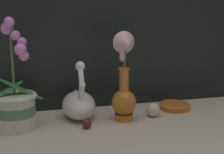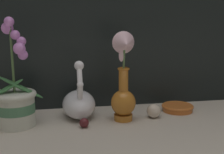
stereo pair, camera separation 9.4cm
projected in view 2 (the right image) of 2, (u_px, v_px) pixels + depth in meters
The scene contains 7 objects.
ground_plane at pixel (114, 132), 1.01m from camera, with size 2.80×2.80×0.00m, color #BCB2A3.
orchid_potted_plant at pixel (15, 101), 1.05m from camera, with size 0.18×0.15×0.37m.
swan_figurine at pixel (79, 103), 1.15m from camera, with size 0.12×0.19×0.22m.
blue_vase at pixel (124, 86), 1.10m from camera, with size 0.09×0.09×0.32m.
glass_sphere at pixel (154, 111), 1.15m from camera, with size 0.05×0.05×0.05m.
amber_dish at pixel (177, 107), 1.23m from camera, with size 0.13×0.13×0.03m.
glass_bauble at pixel (84, 123), 1.05m from camera, with size 0.03×0.03×0.03m.
Camera 2 is at (-0.18, -0.94, 0.38)m, focal length 50.00 mm.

